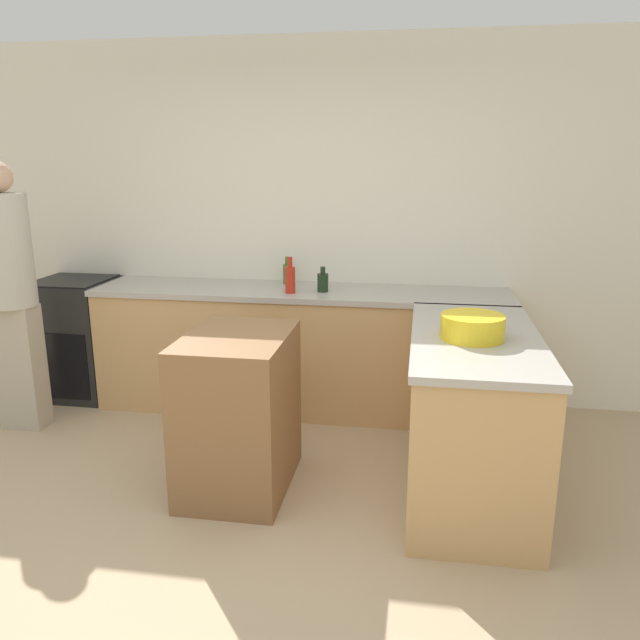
# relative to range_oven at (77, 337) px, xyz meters

# --- Properties ---
(ground_plane) EXTENTS (14.00, 14.00, 0.00)m
(ground_plane) POSITION_rel_range_oven_xyz_m (1.81, -1.96, -0.46)
(ground_plane) COLOR tan
(wall_back) EXTENTS (8.00, 0.06, 2.70)m
(wall_back) POSITION_rel_range_oven_xyz_m (1.81, 0.33, 0.89)
(wall_back) COLOR silver
(wall_back) RESTS_ON ground_plane
(counter_back) EXTENTS (3.03, 0.65, 0.92)m
(counter_back) POSITION_rel_range_oven_xyz_m (1.81, -0.01, -0.00)
(counter_back) COLOR tan
(counter_back) RESTS_ON ground_plane
(counter_peninsula) EXTENTS (0.69, 1.47, 0.92)m
(counter_peninsula) POSITION_rel_range_oven_xyz_m (2.99, -1.04, -0.00)
(counter_peninsula) COLOR tan
(counter_peninsula) RESTS_ON ground_plane
(range_oven) EXTENTS (0.58, 0.60, 0.93)m
(range_oven) POSITION_rel_range_oven_xyz_m (0.00, 0.00, 0.00)
(range_oven) COLOR black
(range_oven) RESTS_ON ground_plane
(island_table) EXTENTS (0.57, 0.78, 0.90)m
(island_table) POSITION_rel_range_oven_xyz_m (1.69, -1.22, -0.01)
(island_table) COLOR brown
(island_table) RESTS_ON ground_plane
(mixing_bowl) EXTENTS (0.34, 0.34, 0.13)m
(mixing_bowl) POSITION_rel_range_oven_xyz_m (2.96, -1.12, 0.52)
(mixing_bowl) COLOR yellow
(mixing_bowl) RESTS_ON counter_peninsula
(olive_oil_bottle) EXTENTS (0.06, 0.06, 0.21)m
(olive_oil_bottle) POSITION_rel_range_oven_xyz_m (1.68, 0.17, 0.54)
(olive_oil_bottle) COLOR #475B1E
(olive_oil_bottle) RESTS_ON counter_back
(hot_sauce_bottle) EXTENTS (0.07, 0.07, 0.26)m
(hot_sauce_bottle) POSITION_rel_range_oven_xyz_m (1.77, -0.15, 0.56)
(hot_sauce_bottle) COLOR red
(hot_sauce_bottle) RESTS_ON counter_back
(wine_bottle_dark) EXTENTS (0.08, 0.08, 0.18)m
(wine_bottle_dark) POSITION_rel_range_oven_xyz_m (1.99, -0.06, 0.53)
(wine_bottle_dark) COLOR black
(wine_bottle_dark) RESTS_ON counter_back
(person_by_range) EXTENTS (0.33, 0.33, 1.83)m
(person_by_range) POSITION_rel_range_oven_xyz_m (-0.04, -0.66, 0.54)
(person_by_range) COLOR #ADA38E
(person_by_range) RESTS_ON ground_plane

